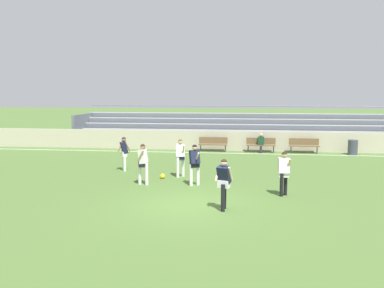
{
  "coord_description": "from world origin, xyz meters",
  "views": [
    {
      "loc": [
        1.8,
        -13.47,
        3.78
      ],
      "look_at": [
        -0.75,
        5.78,
        1.33
      ],
      "focal_mm": 39.16,
      "sensor_mm": 36.0,
      "label": 1
    }
  ],
  "objects_px": {
    "spectator_seated": "(261,141)",
    "player_dark_wide_left": "(124,151)",
    "bench_far_left": "(261,144)",
    "bench_near_wall_gap": "(213,143)",
    "player_dark_overlapping": "(195,161)",
    "player_white_challenging": "(143,161)",
    "soccer_ball": "(163,176)",
    "trash_bin": "(353,147)",
    "player_white_dropping_back": "(284,170)",
    "player_dark_on_ball": "(224,180)",
    "bleacher_stand": "(240,129)",
    "bench_far_right": "(304,144)",
    "player_white_wide_right": "(180,154)"
  },
  "relations": [
    {
      "from": "trash_bin",
      "to": "player_white_wide_right",
      "type": "distance_m",
      "value": 12.08
    },
    {
      "from": "bench_far_left",
      "to": "bench_far_right",
      "type": "bearing_deg",
      "value": 0.0
    },
    {
      "from": "bleacher_stand",
      "to": "player_white_wide_right",
      "type": "bearing_deg",
      "value": -101.95
    },
    {
      "from": "bench_near_wall_gap",
      "to": "spectator_seated",
      "type": "relative_size",
      "value": 1.49
    },
    {
      "from": "bench_near_wall_gap",
      "to": "soccer_ball",
      "type": "xyz_separation_m",
      "value": [
        -1.51,
        -8.57,
        -0.44
      ]
    },
    {
      "from": "player_dark_wide_left",
      "to": "spectator_seated",
      "type": "bearing_deg",
      "value": 45.95
    },
    {
      "from": "player_white_dropping_back",
      "to": "soccer_ball",
      "type": "relative_size",
      "value": 7.37
    },
    {
      "from": "spectator_seated",
      "to": "soccer_ball",
      "type": "height_order",
      "value": "spectator_seated"
    },
    {
      "from": "trash_bin",
      "to": "player_dark_wide_left",
      "type": "bearing_deg",
      "value": -150.99
    },
    {
      "from": "spectator_seated",
      "to": "soccer_ball",
      "type": "bearing_deg",
      "value": -117.94
    },
    {
      "from": "bench_near_wall_gap",
      "to": "player_white_dropping_back",
      "type": "distance_m",
      "value": 11.48
    },
    {
      "from": "bench_far_left",
      "to": "player_white_dropping_back",
      "type": "height_order",
      "value": "player_white_dropping_back"
    },
    {
      "from": "player_dark_overlapping",
      "to": "player_dark_on_ball",
      "type": "height_order",
      "value": "player_dark_overlapping"
    },
    {
      "from": "bleacher_stand",
      "to": "bench_near_wall_gap",
      "type": "height_order",
      "value": "bleacher_stand"
    },
    {
      "from": "bleacher_stand",
      "to": "player_white_wide_right",
      "type": "height_order",
      "value": "bleacher_stand"
    },
    {
      "from": "player_white_wide_right",
      "to": "player_dark_wide_left",
      "type": "distance_m",
      "value": 3.1
    },
    {
      "from": "soccer_ball",
      "to": "trash_bin",
      "type": "bearing_deg",
      "value": 39.85
    },
    {
      "from": "bleacher_stand",
      "to": "player_dark_wide_left",
      "type": "relative_size",
      "value": 14.14
    },
    {
      "from": "bleacher_stand",
      "to": "bench_far_right",
      "type": "distance_m",
      "value": 5.15
    },
    {
      "from": "player_dark_wide_left",
      "to": "player_white_challenging",
      "type": "distance_m",
      "value": 3.25
    },
    {
      "from": "player_dark_on_ball",
      "to": "soccer_ball",
      "type": "height_order",
      "value": "player_dark_on_ball"
    },
    {
      "from": "bench_near_wall_gap",
      "to": "player_dark_wide_left",
      "type": "bearing_deg",
      "value": -117.76
    },
    {
      "from": "spectator_seated",
      "to": "bleacher_stand",
      "type": "bearing_deg",
      "value": 112.56
    },
    {
      "from": "player_white_wide_right",
      "to": "player_white_dropping_back",
      "type": "relative_size",
      "value": 1.04
    },
    {
      "from": "bench_near_wall_gap",
      "to": "bench_far_right",
      "type": "distance_m",
      "value": 5.59
    },
    {
      "from": "trash_bin",
      "to": "bench_near_wall_gap",
      "type": "bearing_deg",
      "value": 177.93
    },
    {
      "from": "player_white_dropping_back",
      "to": "soccer_ball",
      "type": "height_order",
      "value": "player_white_dropping_back"
    },
    {
      "from": "bench_far_right",
      "to": "player_dark_on_ball",
      "type": "xyz_separation_m",
      "value": [
        -4.19,
        -13.08,
        0.44
      ]
    },
    {
      "from": "bench_far_right",
      "to": "player_white_wide_right",
      "type": "height_order",
      "value": "player_white_wide_right"
    },
    {
      "from": "spectator_seated",
      "to": "player_white_challenging",
      "type": "relative_size",
      "value": 0.72
    },
    {
      "from": "bleacher_stand",
      "to": "soccer_ball",
      "type": "distance_m",
      "value": 12.22
    },
    {
      "from": "spectator_seated",
      "to": "soccer_ball",
      "type": "xyz_separation_m",
      "value": [
        -4.49,
        -8.46,
        -0.59
      ]
    },
    {
      "from": "player_dark_overlapping",
      "to": "bench_near_wall_gap",
      "type": "bearing_deg",
      "value": 90.23
    },
    {
      "from": "bench_far_right",
      "to": "player_white_dropping_back",
      "type": "xyz_separation_m",
      "value": [
        -2.14,
        -10.94,
        0.41
      ]
    },
    {
      "from": "spectator_seated",
      "to": "soccer_ball",
      "type": "distance_m",
      "value": 9.59
    },
    {
      "from": "bench_far_right",
      "to": "player_dark_wide_left",
      "type": "relative_size",
      "value": 1.11
    },
    {
      "from": "player_dark_overlapping",
      "to": "player_white_dropping_back",
      "type": "bearing_deg",
      "value": -20.13
    },
    {
      "from": "bench_far_right",
      "to": "player_dark_wide_left",
      "type": "bearing_deg",
      "value": -142.95
    },
    {
      "from": "player_dark_on_ball",
      "to": "bench_near_wall_gap",
      "type": "bearing_deg",
      "value": 96.12
    },
    {
      "from": "player_white_wide_right",
      "to": "player_white_challenging",
      "type": "bearing_deg",
      "value": -126.41
    },
    {
      "from": "player_white_challenging",
      "to": "soccer_ball",
      "type": "bearing_deg",
      "value": 66.33
    },
    {
      "from": "bench_far_left",
      "to": "player_dark_wide_left",
      "type": "xyz_separation_m",
      "value": [
        -6.67,
        -7.01,
        0.42
      ]
    },
    {
      "from": "bleacher_stand",
      "to": "player_white_dropping_back",
      "type": "bearing_deg",
      "value": -82.53
    },
    {
      "from": "bench_far_left",
      "to": "bench_near_wall_gap",
      "type": "bearing_deg",
      "value": 180.0
    },
    {
      "from": "bench_far_right",
      "to": "player_white_wide_right",
      "type": "relative_size",
      "value": 1.06
    },
    {
      "from": "bench_far_left",
      "to": "trash_bin",
      "type": "distance_m",
      "value": 5.44
    },
    {
      "from": "bleacher_stand",
      "to": "player_dark_on_ball",
      "type": "height_order",
      "value": "bleacher_stand"
    },
    {
      "from": "spectator_seated",
      "to": "player_dark_wide_left",
      "type": "height_order",
      "value": "player_dark_wide_left"
    },
    {
      "from": "trash_bin",
      "to": "player_white_challenging",
      "type": "relative_size",
      "value": 0.54
    },
    {
      "from": "bench_far_right",
      "to": "player_dark_overlapping",
      "type": "height_order",
      "value": "player_dark_overlapping"
    }
  ]
}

